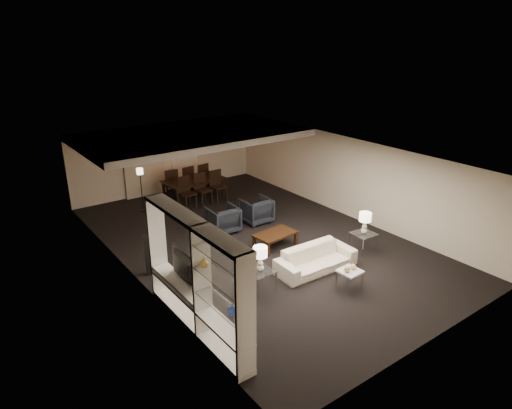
{
  "coord_description": "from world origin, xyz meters",
  "views": [
    {
      "loc": [
        -6.82,
        -9.35,
        5.5
      ],
      "look_at": [
        0.0,
        0.0,
        1.1
      ],
      "focal_mm": 32.0,
      "sensor_mm": 36.0,
      "label": 1
    }
  ],
  "objects": [
    {
      "name": "ceiling_soffit",
      "position": [
        0.0,
        3.5,
        2.4
      ],
      "size": [
        7.0,
        4.0,
        0.2
      ],
      "primitive_type": "cube",
      "color": "silver",
      "rests_on": "ceiling"
    },
    {
      "name": "wall_back",
      "position": [
        0.0,
        5.5,
        1.25
      ],
      "size": [
        7.0,
        0.02,
        2.5
      ],
      "primitive_type": "cube",
      "color": "beige",
      "rests_on": "ground"
    },
    {
      "name": "table_lamp_right",
      "position": [
        1.92,
        -2.19,
        0.82
      ],
      "size": [
        0.35,
        0.35,
        0.59
      ],
      "primitive_type": null,
      "rotation": [
        0.0,
        0.0,
        0.08
      ],
      "color": "beige",
      "rests_on": "side_table_right"
    },
    {
      "name": "gold_gourd_a",
      "position": [
        0.12,
        -3.29,
        0.55
      ],
      "size": [
        0.15,
        0.15,
        0.15
      ],
      "primitive_type": "sphere",
      "color": "tan",
      "rests_on": "marble_table"
    },
    {
      "name": "floor",
      "position": [
        0.0,
        0.0,
        0.0
      ],
      "size": [
        11.0,
        11.0,
        0.0
      ],
      "primitive_type": "plane",
      "color": "black",
      "rests_on": "ground"
    },
    {
      "name": "curtains",
      "position": [
        -0.9,
        5.42,
        1.2
      ],
      "size": [
        1.5,
        0.12,
        2.4
      ],
      "primitive_type": "cube",
      "color": "beige",
      "rests_on": "wall_back"
    },
    {
      "name": "door",
      "position": [
        0.7,
        5.47,
        1.05
      ],
      "size": [
        0.9,
        0.05,
        2.1
      ],
      "primitive_type": "cube",
      "color": "silver",
      "rests_on": "wall_back"
    },
    {
      "name": "chair_nm",
      "position": [
        0.29,
        3.39,
        0.53
      ],
      "size": [
        0.54,
        0.54,
        1.06
      ],
      "primitive_type": null,
      "rotation": [
        0.0,
        0.0,
        0.09
      ],
      "color": "black",
      "rests_on": "floor"
    },
    {
      "name": "coffee_table",
      "position": [
        0.22,
        -0.59,
        0.2
      ],
      "size": [
        1.19,
        0.76,
        0.41
      ],
      "primitive_type": null,
      "rotation": [
        0.0,
        0.0,
        0.09
      ],
      "color": "black",
      "rests_on": "floor"
    },
    {
      "name": "gold_gourd_b",
      "position": [
        0.32,
        -3.29,
        0.54
      ],
      "size": [
        0.13,
        0.13,
        0.13
      ],
      "primitive_type": "sphere",
      "color": "#DDB775",
      "rests_on": "marble_table"
    },
    {
      "name": "painting",
      "position": [
        2.1,
        5.46,
        1.55
      ],
      "size": [
        0.95,
        0.04,
        0.65
      ],
      "primitive_type": "cube",
      "color": "#142D38",
      "rests_on": "wall_back"
    },
    {
      "name": "dining_table",
      "position": [
        0.29,
        4.04,
        0.36
      ],
      "size": [
        2.11,
        1.27,
        0.72
      ],
      "primitive_type": "imported",
      "rotation": [
        0.0,
        0.0,
        0.07
      ],
      "color": "black",
      "rests_on": "floor"
    },
    {
      "name": "floor_lamp",
      "position": [
        -1.61,
        4.08,
        0.72
      ],
      "size": [
        0.27,
        0.27,
        1.44
      ],
      "primitive_type": null,
      "rotation": [
        0.0,
        0.0,
        0.42
      ],
      "color": "black",
      "rests_on": "floor"
    },
    {
      "name": "armchair_left",
      "position": [
        -0.38,
        1.11,
        0.38
      ],
      "size": [
        0.88,
        0.9,
        0.77
      ],
      "primitive_type": "imported",
      "rotation": [
        0.0,
        0.0,
        3.07
      ],
      "color": "black",
      "rests_on": "floor"
    },
    {
      "name": "floor_speaker",
      "position": [
        -3.2,
        0.02,
        0.52
      ],
      "size": [
        0.14,
        0.14,
        1.04
      ],
      "primitive_type": "cube",
      "rotation": [
        0.0,
        0.0,
        -0.26
      ],
      "color": "black",
      "rests_on": "floor"
    },
    {
      "name": "marble_table",
      "position": [
        0.22,
        -3.29,
        0.24
      ],
      "size": [
        0.5,
        0.5,
        0.47
      ],
      "primitive_type": null,
      "rotation": [
        0.0,
        0.0,
        0.06
      ],
      "color": "white",
      "rests_on": "floor"
    },
    {
      "name": "ceiling",
      "position": [
        0.0,
        0.0,
        2.5
      ],
      "size": [
        7.0,
        11.0,
        0.02
      ],
      "primitive_type": "cube",
      "color": "silver",
      "rests_on": "ground"
    },
    {
      "name": "side_table_right",
      "position": [
        1.92,
        -2.19,
        0.26
      ],
      "size": [
        0.59,
        0.59,
        0.53
      ],
      "primitive_type": null,
      "rotation": [
        0.0,
        0.0,
        -0.05
      ],
      "color": "silver",
      "rests_on": "floor"
    },
    {
      "name": "chair_fm",
      "position": [
        0.29,
        4.69,
        0.53
      ],
      "size": [
        0.55,
        0.55,
        1.06
      ],
      "primitive_type": null,
      "rotation": [
        0.0,
        0.0,
        3.26
      ],
      "color": "black",
      "rests_on": "floor"
    },
    {
      "name": "wall_right",
      "position": [
        3.5,
        0.0,
        1.25
      ],
      "size": [
        0.02,
        11.0,
        2.5
      ],
      "primitive_type": "cube",
      "color": "beige",
      "rests_on": "ground"
    },
    {
      "name": "chair_fl",
      "position": [
        -0.31,
        4.69,
        0.53
      ],
      "size": [
        0.54,
        0.54,
        1.06
      ],
      "primitive_type": null,
      "rotation": [
        0.0,
        0.0,
        3.04
      ],
      "color": "black",
      "rests_on": "floor"
    },
    {
      "name": "media_unit",
      "position": [
        -3.31,
        -2.6,
        1.18
      ],
      "size": [
        0.38,
        3.4,
        2.35
      ],
      "primitive_type": null,
      "color": "white",
      "rests_on": "wall_left"
    },
    {
      "name": "armchair_right",
      "position": [
        0.82,
        1.11,
        0.38
      ],
      "size": [
        0.85,
        0.87,
        0.77
      ],
      "primitive_type": "imported",
      "rotation": [
        0.0,
        0.0,
        3.1
      ],
      "color": "black",
      "rests_on": "floor"
    },
    {
      "name": "chair_nr",
      "position": [
        0.89,
        3.39,
        0.53
      ],
      "size": [
        0.51,
        0.51,
        1.06
      ],
      "primitive_type": null,
      "rotation": [
        0.0,
        0.0,
        0.03
      ],
      "color": "black",
      "rests_on": "floor"
    },
    {
      "name": "chair_nl",
      "position": [
        -0.31,
        3.39,
        0.53
      ],
      "size": [
        0.53,
        0.53,
        1.06
      ],
      "primitive_type": null,
      "rotation": [
        0.0,
        0.0,
        0.08
      ],
      "color": "black",
      "rests_on": "floor"
    },
    {
      "name": "wall_left",
      "position": [
        -3.5,
        0.0,
        1.25
      ],
      "size": [
        0.02,
        11.0,
        2.5
      ],
      "primitive_type": "cube",
      "color": "beige",
      "rests_on": "ground"
    },
    {
      "name": "vase_blue",
      "position": [
        -3.31,
        -3.87,
        1.15
      ],
      "size": [
        0.18,
        0.18,
        0.19
      ],
      "primitive_type": "imported",
      "color": "#253EA1",
      "rests_on": "media_unit"
    },
    {
      "name": "chair_fr",
      "position": [
        0.89,
        4.69,
        0.53
      ],
      "size": [
        0.55,
        0.55,
        1.06
      ],
      "primitive_type": null,
      "rotation": [
        0.0,
        0.0,
        3.27
      ],
      "color": "black",
      "rests_on": "floor"
    },
    {
      "name": "wall_front",
      "position": [
        0.0,
        -5.5,
        1.25
      ],
      "size": [
        7.0,
        0.02,
        2.5
      ],
      "primitive_type": "cube",
      "color": "beige",
      "rests_on": "ground"
    },
    {
      "name": "side_table_left",
      "position": [
        -1.48,
        -2.19,
        0.26
      ],
      "size": [
        0.59,
        0.59,
        0.53
      ],
      "primitive_type": null,
      "rotation": [
        0.0,
        0.0,
        0.04
      ],
      "color": "white",
      "rests_on": "floor"
    },
    {
      "name": "sofa",
      "position": [
        0.22,
        -2.19,
        0.3
      ],
      "size": [
        2.09,
        0.87,
        0.6
      ],
      "primitive_type": "imported",
      "rotation": [
        0.0,
        0.0,
        -0.03
      ],
      "color": "beige",
      "rests_on": "floor"
    },
    {
      "name": "table_lamp_left",
      "position": [
        -1.48,
        -2.19,
        0.82
      ],
      "size": [
        0.36,
        0.36,
        0.59
      ],
      "primitive_type": null,
      "rotation": [
        0.0,
        0.0,
        -0.11
      ],
      "color": "beige",
      "rests_on": "side_table_left"
    },
    {
      "name": "vase_amber",
      "position": [
        -3.31,
        -2.97,
        1.65
      ],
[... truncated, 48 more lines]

